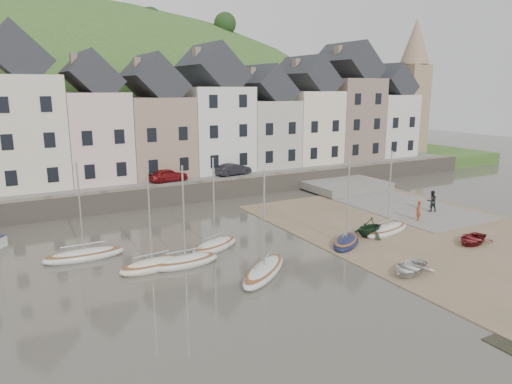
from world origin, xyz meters
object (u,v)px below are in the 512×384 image
rowboat_white (410,268)px  car_right (233,169)px  sailboat_0 (84,255)px  rowboat_green (370,227)px  rowboat_red (472,239)px  person_dark (432,201)px  person_red (418,211)px  car_left (168,175)px

rowboat_white → car_right: 24.97m
sailboat_0 → rowboat_green: bearing=-15.9°
car_right → rowboat_red: bearing=-171.2°
rowboat_red → car_right: size_ratio=0.80×
person_dark → car_right: car_right is taller
rowboat_white → car_right: bearing=160.0°
rowboat_green → person_red: person_red is taller
rowboat_white → car_right: (0.99, 24.88, 1.85)m
person_dark → car_right: 19.46m
car_right → rowboat_green: bearing=177.7°
rowboat_white → rowboat_red: size_ratio=0.99×
rowboat_green → car_left: size_ratio=0.70×
person_dark → car_right: bearing=-35.5°
person_red → car_left: bearing=-83.9°
rowboat_white → rowboat_green: size_ratio=1.14×
sailboat_0 → person_red: (24.66, -4.21, 0.66)m
rowboat_green → rowboat_red: bearing=38.7°
car_right → person_red: bearing=-163.6°
person_red → car_right: (-7.72, 17.52, 1.30)m
rowboat_red → car_left: size_ratio=0.81×
sailboat_0 → rowboat_white: (15.95, -11.57, 0.11)m
rowboat_red → person_dark: bearing=132.6°
sailboat_0 → car_right: size_ratio=1.68×
rowboat_red → car_right: 24.21m
rowboat_red → car_left: car_left is taller
person_dark → car_left: (-17.83, 16.09, 1.21)m
car_right → sailboat_0: bearing=120.7°
rowboat_green → person_red: bearing=90.9°
rowboat_white → rowboat_green: (2.66, 6.28, 0.38)m
rowboat_white → rowboat_red: bearing=84.7°
sailboat_0 → rowboat_green: sailboat_0 is taller
rowboat_red → sailboat_0: bearing=-129.8°
rowboat_white → person_red: person_red is taller
rowboat_green → rowboat_red: size_ratio=0.87×
car_left → car_right: (6.95, 0.00, -0.01)m
rowboat_white → person_dark: size_ratio=1.65×
sailboat_0 → rowboat_white: 19.70m
rowboat_white → car_left: 25.65m
sailboat_0 → rowboat_white: size_ratio=2.11×
person_red → sailboat_0: bearing=-43.5°
car_right → car_left: bearing=82.6°
sailboat_0 → car_left: 16.76m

